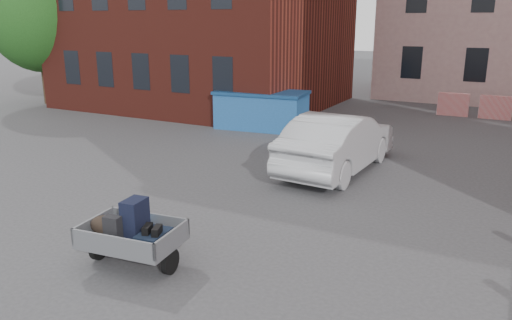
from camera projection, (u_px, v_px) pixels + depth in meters
The scene contains 6 objects.
ground at pixel (226, 223), 10.39m from camera, with size 120.00×120.00×0.00m, color #38383A.
far_building at pixel (150, 21), 37.05m from camera, with size 6.00×6.00×8.00m, color maroon.
barriers at pixel (496, 108), 21.08m from camera, with size 4.70×0.18×1.00m.
trailer at pixel (131, 233), 8.41m from camera, with size 1.72×1.88×1.20m.
dumpster at pixel (262, 110), 19.27m from camera, with size 3.64×2.17×1.45m.
silver_car at pixel (338, 142), 13.81m from camera, with size 1.72×4.92×1.62m, color #B2B5BA.
Camera 1 is at (5.09, -8.21, 4.08)m, focal length 35.00 mm.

